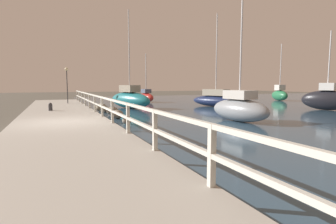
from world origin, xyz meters
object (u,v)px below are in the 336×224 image
sailboat_teal (130,99)px  sailboat_gray (239,108)px  dock_lamp (67,75)px  sailboat_red (146,97)px  sailboat_green (280,94)px  mooring_bollard (50,107)px  sailboat_black (327,99)px  sailboat_navy (216,99)px

sailboat_teal → sailboat_gray: bearing=-89.0°
dock_lamp → sailboat_teal: 5.92m
sailboat_red → sailboat_green: size_ratio=0.78×
mooring_bollard → sailboat_black: 19.64m
sailboat_red → sailboat_teal: 7.49m
sailboat_black → sailboat_gray: bearing=171.2°
sailboat_red → sailboat_green: 16.11m
sailboat_navy → dock_lamp: bearing=140.1°
sailboat_green → sailboat_gray: 20.37m
sailboat_black → mooring_bollard: bearing=145.7°
sailboat_gray → mooring_bollard: bearing=138.1°
mooring_bollard → sailboat_black: sailboat_black is taller
dock_lamp → sailboat_green: 23.96m
sailboat_red → sailboat_gray: size_ratio=0.77×
mooring_bollard → sailboat_green: 25.87m
sailboat_red → sailboat_gray: (-0.40, -16.22, 0.09)m
dock_lamp → sailboat_red: size_ratio=0.58×
sailboat_gray → sailboat_navy: bearing=57.7°
sailboat_black → sailboat_navy: bearing=112.8°
sailboat_navy → sailboat_green: bearing=0.4°
mooring_bollard → sailboat_teal: sailboat_teal is taller
sailboat_black → sailboat_gray: 10.30m
mooring_bollard → dock_lamp: bearing=78.3°
sailboat_gray → sailboat_teal: 10.20m
mooring_bollard → sailboat_green: bearing=13.2°
mooring_bollard → sailboat_red: bearing=45.3°
sailboat_black → sailboat_red: bearing=103.1°
sailboat_black → sailboat_navy: size_ratio=0.74×
sailboat_black → sailboat_green: bearing=37.9°
mooring_bollard → sailboat_black: (19.15, -4.35, 0.26)m
sailboat_green → sailboat_teal: (-19.32, -2.83, 0.00)m
sailboat_gray → sailboat_black: bearing=6.8°
sailboat_green → sailboat_gray: sailboat_gray is taller
sailboat_navy → sailboat_red: 8.73m
mooring_bollard → dock_lamp: size_ratio=0.16×
sailboat_red → sailboat_teal: (-3.64, -6.55, 0.16)m
sailboat_gray → sailboat_green: bearing=32.0°
mooring_bollard → sailboat_navy: size_ratio=0.06×
sailboat_red → mooring_bollard: bearing=-138.7°
mooring_bollard → dock_lamp: 6.78m
mooring_bollard → sailboat_black: size_ratio=0.08×
mooring_bollard → sailboat_gray: bearing=-36.0°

